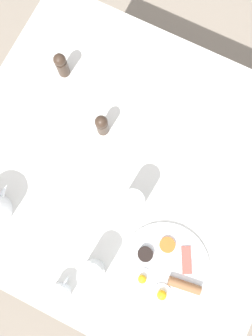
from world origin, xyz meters
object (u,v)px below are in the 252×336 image
object	(u,v)px
water_glass_short	(92,273)
salt_grinder	(102,125)
breakfast_plate	(164,270)
pepper_grinder	(61,65)
water_glass_tall	(132,203)
knife_by_plate	(213,150)
fork_by_plate	(62,166)
spoon_for_tea	(127,158)
creamer_jug	(60,294)

from	to	relation	value
water_glass_short	salt_grinder	xyz separation A→B (m)	(0.42, 0.18, -0.01)
breakfast_plate	salt_grinder	bearing A→B (deg)	49.59
pepper_grinder	salt_grinder	world-z (taller)	same
water_glass_tall	knife_by_plate	bearing A→B (deg)	-30.45
water_glass_tall	fork_by_plate	bearing A→B (deg)	86.99
water_glass_tall	breakfast_plate	bearing A→B (deg)	-127.34
spoon_for_tea	water_glass_tall	bearing A→B (deg)	-148.75
water_glass_short	knife_by_plate	bearing A→B (deg)	-19.25
water_glass_tall	fork_by_plate	distance (m)	0.27
water_glass_tall	knife_by_plate	size ratio (longest dim) A/B	0.73
knife_by_plate	pepper_grinder	bearing A→B (deg)	87.30
fork_by_plate	spoon_for_tea	size ratio (longest dim) A/B	1.16
water_glass_short	fork_by_plate	world-z (taller)	water_glass_short
breakfast_plate	salt_grinder	size ratio (longest dim) A/B	2.66
pepper_grinder	fork_by_plate	bearing A→B (deg)	-153.14
breakfast_plate	knife_by_plate	size ratio (longest dim) A/B	1.45
fork_by_plate	spoon_for_tea	world-z (taller)	same
breakfast_plate	spoon_for_tea	world-z (taller)	breakfast_plate
fork_by_plate	knife_by_plate	bearing A→B (deg)	-57.89
pepper_grinder	salt_grinder	bearing A→B (deg)	-120.39
spoon_for_tea	water_glass_short	bearing A→B (deg)	-169.88
pepper_grinder	fork_by_plate	world-z (taller)	pepper_grinder
breakfast_plate	water_glass_tall	bearing A→B (deg)	52.66
knife_by_plate	breakfast_plate	bearing A→B (deg)	-177.91
pepper_grinder	salt_grinder	size ratio (longest dim) A/B	1.00
salt_grinder	fork_by_plate	xyz separation A→B (m)	(-0.17, 0.07, -0.05)
breakfast_plate	pepper_grinder	xyz separation A→B (m)	(0.45, 0.59, 0.05)
creamer_jug	pepper_grinder	size ratio (longest dim) A/B	0.80
pepper_grinder	water_glass_tall	bearing A→B (deg)	-126.93
water_glass_tall	spoon_for_tea	distance (m)	0.17
spoon_for_tea	salt_grinder	bearing A→B (deg)	66.58
breakfast_plate	water_glass_tall	distance (m)	0.24
water_glass_tall	knife_by_plate	world-z (taller)	water_glass_tall
breakfast_plate	water_glass_short	distance (m)	0.23
water_glass_short	pepper_grinder	distance (m)	0.68
creamer_jug	fork_by_plate	distance (m)	0.40
salt_grinder	water_glass_tall	bearing A→B (deg)	-133.02
breakfast_plate	water_glass_short	bearing A→B (deg)	116.42
breakfast_plate	water_glass_short	world-z (taller)	water_glass_short
water_glass_short	salt_grinder	bearing A→B (deg)	23.40
water_glass_tall	creamer_jug	distance (m)	0.35
breakfast_plate	salt_grinder	distance (m)	0.50
water_glass_short	salt_grinder	size ratio (longest dim) A/B	1.19
breakfast_plate	pepper_grinder	distance (m)	0.75
water_glass_tall	salt_grinder	size ratio (longest dim) A/B	1.35
creamer_jug	fork_by_plate	xyz separation A→B (m)	(0.35, 0.19, -0.03)
water_glass_tall	salt_grinder	xyz separation A→B (m)	(0.18, 0.20, -0.02)
water_glass_tall	pepper_grinder	size ratio (longest dim) A/B	1.35
water_glass_short	creamer_jug	xyz separation A→B (m)	(-0.10, 0.06, -0.03)
knife_by_plate	water_glass_tall	bearing A→B (deg)	149.55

